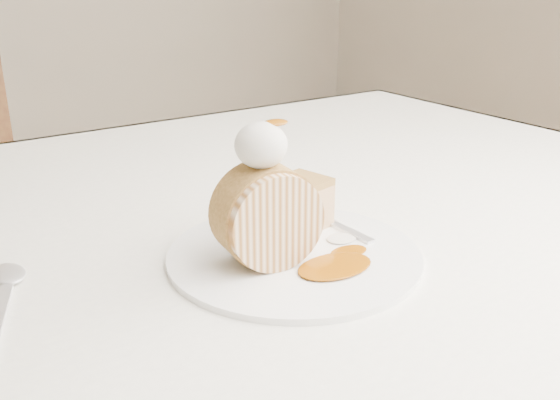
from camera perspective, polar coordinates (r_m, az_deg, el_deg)
table at (r=0.76m, az=-7.58°, el=-7.50°), size 1.40×0.90×0.75m
plate at (r=0.61m, az=1.31°, el=-5.04°), size 0.30×0.30×0.01m
roulade_slice at (r=0.57m, az=-1.14°, el=-1.52°), size 0.10×0.06×0.09m
cake_chunk at (r=0.66m, az=1.83°, el=-0.56°), size 0.07×0.06×0.05m
whipped_cream at (r=0.55m, az=-1.75°, el=5.04°), size 0.05×0.05×0.04m
caramel_drizzle at (r=0.56m, az=-0.41°, el=7.63°), size 0.02×0.02×0.01m
caramel_pool at (r=0.58m, az=5.03°, el=-6.03°), size 0.09×0.07×0.00m
fork at (r=0.67m, az=5.23°, el=-2.33°), size 0.03×0.15×0.00m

